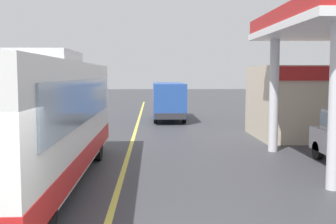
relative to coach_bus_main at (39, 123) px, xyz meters
The scene contains 4 objects.
ground 14.60m from the coach_bus_main, 81.53° to the left, with size 120.00×120.00×0.00m, color #38383D.
lane_divider_stripe 9.73m from the coach_bus_main, 77.12° to the left, with size 0.16×50.00×0.01m, color #D8CC4C.
coach_bus_main is the anchor object (origin of this frame).
minibus_opposing_lane 16.67m from the coach_bus_main, 75.71° to the left, with size 2.04×6.13×2.44m.
Camera 1 is at (0.91, -5.39, 3.00)m, focal length 44.00 mm.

